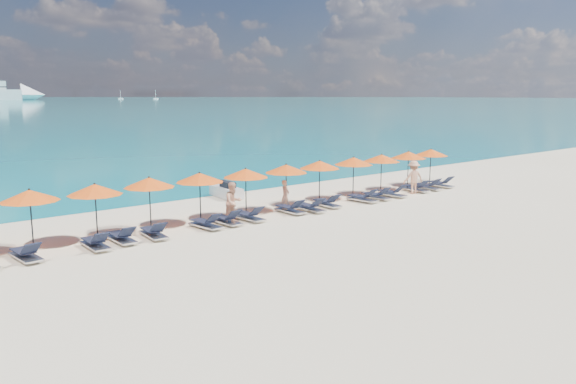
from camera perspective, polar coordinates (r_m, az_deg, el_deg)
ground at (r=23.68m, az=4.63°, el=-3.83°), size 1400.00×1400.00×0.00m
sailboat_near at (r=626.86m, az=-16.64°, el=9.10°), size 5.22×1.74×9.57m
sailboat_far at (r=614.79m, az=-13.29°, el=9.24°), size 5.51×1.84×10.10m
jetski at (r=31.03m, az=-6.28°, el=0.11°), size 1.18×2.53×0.87m
beachgoer_a at (r=27.43m, az=-0.28°, el=-0.33°), size 0.64×0.55×1.47m
beachgoer_b at (r=24.88m, az=-5.59°, el=-1.05°), size 0.90×0.55×1.80m
beachgoer_c at (r=32.68m, az=12.63°, el=1.46°), size 1.34×0.94×1.89m
umbrella_1 at (r=22.22m, az=-24.78°, el=-0.32°), size 2.10×2.10×2.28m
umbrella_2 at (r=22.70m, az=-19.03°, el=0.25°), size 2.10×2.10×2.28m
umbrella_3 at (r=23.85m, az=-13.93°, el=0.95°), size 2.10×2.10×2.28m
umbrella_4 at (r=24.80m, az=-8.97°, el=1.46°), size 2.10×2.10×2.28m
umbrella_5 at (r=25.95m, az=-4.32°, el=1.92°), size 2.10×2.10×2.28m
umbrella_6 at (r=27.42m, az=-0.19°, el=2.38°), size 2.10×2.10×2.28m
umbrella_7 at (r=29.02m, az=3.23°, el=2.79°), size 2.10×2.10×2.28m
umbrella_8 at (r=30.75m, az=6.68°, el=3.14°), size 2.10×2.10×2.28m
umbrella_9 at (r=32.45m, az=9.49°, el=3.42°), size 2.10×2.10×2.28m
umbrella_10 at (r=34.40m, az=12.15°, el=3.70°), size 2.10×2.10×2.28m
umbrella_11 at (r=36.25m, az=14.32°, el=3.92°), size 2.10×2.10×2.28m
lounger_2 at (r=21.23m, az=-25.08°, el=-5.72°), size 0.76×1.75×0.66m
lounger_3 at (r=21.81m, az=-18.98°, el=-4.91°), size 0.66×1.71×0.66m
lounger_4 at (r=22.39m, az=-16.55°, el=-4.40°), size 0.62×1.70×0.66m
lounger_5 at (r=22.80m, az=-13.49°, el=-4.01°), size 0.77×1.75×0.66m
lounger_6 at (r=23.95m, az=-8.33°, el=-3.17°), size 0.79×1.76×0.66m
lounger_7 at (r=24.54m, az=-6.27°, el=-2.80°), size 0.66×1.71×0.66m
lounger_8 at (r=25.21m, az=-3.95°, el=-2.42°), size 0.71×1.73×0.66m
lounger_9 at (r=26.69m, az=0.23°, el=-1.71°), size 0.63×1.70×0.66m
lounger_10 at (r=27.11m, az=2.32°, el=-1.53°), size 0.68×1.72×0.66m
lounger_11 at (r=28.24m, az=3.99°, el=-1.08°), size 0.76×1.75×0.66m
lounger_12 at (r=29.76m, az=7.57°, el=-0.58°), size 0.78×1.75×0.66m
lounger_13 at (r=30.53m, az=8.93°, el=-0.35°), size 0.70×1.73×0.66m
lounger_14 at (r=31.49m, az=10.52°, el=-0.08°), size 0.75×1.74×0.66m
lounger_15 at (r=33.41m, az=12.85°, el=0.41°), size 0.74×1.74×0.66m
lounger_16 at (r=34.23m, az=13.98°, el=0.58°), size 0.66×1.71×0.66m
lounger_17 at (r=35.38m, az=15.27°, el=0.83°), size 0.76×1.75×0.66m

